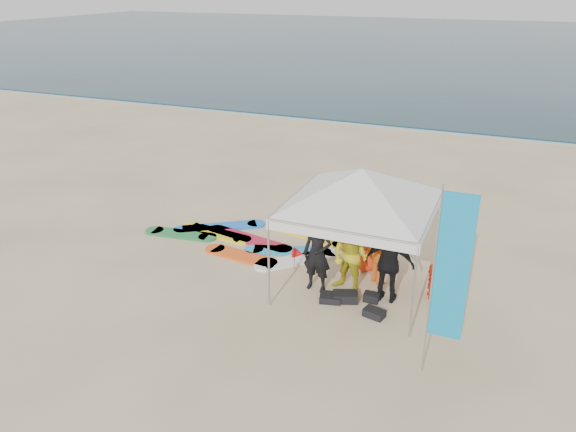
# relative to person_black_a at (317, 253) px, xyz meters

# --- Properties ---
(ground) EXTENTS (120.00, 120.00, 0.00)m
(ground) POSITION_rel_person_black_a_xyz_m (-1.31, -1.29, -0.96)
(ground) COLOR beige
(ground) RESTS_ON ground
(ocean) EXTENTS (160.00, 84.00, 0.08)m
(ocean) POSITION_rel_person_black_a_xyz_m (-1.31, 58.71, -0.92)
(ocean) COLOR #0C2633
(ocean) RESTS_ON ground
(shoreline_foam) EXTENTS (160.00, 1.20, 0.01)m
(shoreline_foam) POSITION_rel_person_black_a_xyz_m (-1.31, 16.91, -0.96)
(shoreline_foam) COLOR silver
(shoreline_foam) RESTS_ON ground
(person_black_a) EXTENTS (0.73, 0.50, 1.93)m
(person_black_a) POSITION_rel_person_black_a_xyz_m (0.00, 0.00, 0.00)
(person_black_a) COLOR black
(person_black_a) RESTS_ON ground
(person_yellow) EXTENTS (1.09, 0.95, 1.91)m
(person_yellow) POSITION_rel_person_black_a_xyz_m (0.76, 0.17, -0.01)
(person_yellow) COLOR gold
(person_yellow) RESTS_ON ground
(person_orange_a) EXTENTS (1.26, 1.20, 1.72)m
(person_orange_a) POSITION_rel_person_black_a_xyz_m (1.32, 0.90, -0.11)
(person_orange_a) COLOR #D95813
(person_orange_a) RESTS_ON ground
(person_black_b) EXTENTS (1.15, 0.50, 1.96)m
(person_black_b) POSITION_rel_person_black_a_xyz_m (1.70, 0.14, 0.01)
(person_black_b) COLOR black
(person_black_b) RESTS_ON ground
(person_orange_b) EXTENTS (0.95, 0.87, 1.62)m
(person_orange_b) POSITION_rel_person_black_a_xyz_m (0.91, 1.43, -0.15)
(person_orange_b) COLOR red
(person_orange_b) RESTS_ON ground
(person_seated) EXTENTS (0.48, 0.86, 0.88)m
(person_seated) POSITION_rel_person_black_a_xyz_m (2.64, 0.67, -0.52)
(person_seated) COLOR red
(person_seated) RESTS_ON ground
(canopy_tent) EXTENTS (4.59, 4.59, 3.46)m
(canopy_tent) POSITION_rel_person_black_a_xyz_m (0.85, 0.52, 2.05)
(canopy_tent) COLOR #A5A5A8
(canopy_tent) RESTS_ON ground
(feather_flag) EXTENTS (0.64, 0.04, 3.82)m
(feather_flag) POSITION_rel_person_black_a_xyz_m (3.21, -2.13, 1.29)
(feather_flag) COLOR #A5A5A8
(feather_flag) RESTS_ON ground
(marker_pennant) EXTENTS (0.28, 0.28, 0.64)m
(marker_pennant) POSITION_rel_person_black_a_xyz_m (-0.74, 0.68, -0.47)
(marker_pennant) COLOR #A5A5A8
(marker_pennant) RESTS_ON ground
(gear_pile) EXTENTS (1.66, 0.95, 0.22)m
(gear_pile) POSITION_rel_person_black_a_xyz_m (0.98, -0.35, -0.87)
(gear_pile) COLOR black
(gear_pile) RESTS_ON ground
(surfboard_spread) EXTENTS (5.58, 2.94, 0.07)m
(surfboard_spread) POSITION_rel_person_black_a_xyz_m (-2.64, 1.75, -0.93)
(surfboard_spread) COLOR #2699CF
(surfboard_spread) RESTS_ON ground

